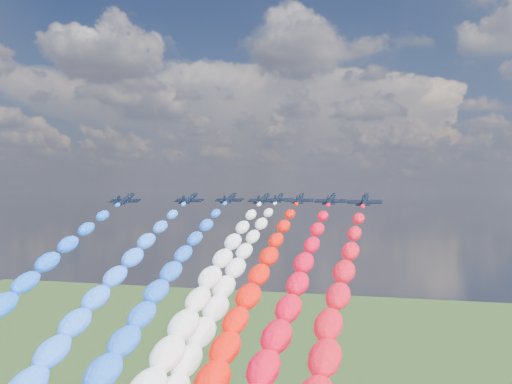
% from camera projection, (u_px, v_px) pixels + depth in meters
% --- Properties ---
extents(jet_0, '(9.07, 12.13, 5.86)m').
position_uv_depth(jet_0, '(126.00, 199.00, 169.31)').
color(jet_0, black).
extents(jet_1, '(9.25, 12.26, 5.86)m').
position_uv_depth(jet_1, '(190.00, 199.00, 178.32)').
color(jet_1, black).
extents(trail_1, '(6.94, 106.97, 54.23)m').
position_uv_depth(trail_1, '(87.00, 324.00, 125.84)').
color(trail_1, '#2C72FF').
extents(jet_2, '(9.17, 12.20, 5.86)m').
position_uv_depth(jet_2, '(230.00, 199.00, 186.65)').
color(jet_2, black).
extents(trail_2, '(6.94, 106.97, 54.23)m').
position_uv_depth(trail_2, '(149.00, 316.00, 134.18)').
color(trail_2, blue).
extents(jet_3, '(9.32, 12.31, 5.86)m').
position_uv_depth(jet_3, '(264.00, 199.00, 176.85)').
color(jet_3, black).
extents(trail_3, '(6.94, 106.97, 54.23)m').
position_uv_depth(trail_3, '(191.00, 325.00, 124.37)').
color(trail_3, white).
extents(jet_4, '(8.73, 11.89, 5.86)m').
position_uv_depth(jet_4, '(279.00, 198.00, 193.84)').
color(jet_4, black).
extents(trail_4, '(6.94, 106.97, 54.23)m').
position_uv_depth(trail_4, '(220.00, 309.00, 141.36)').
color(trail_4, white).
extents(jet_5, '(8.96, 12.06, 5.86)m').
position_uv_depth(jet_5, '(300.00, 199.00, 180.84)').
color(jet_5, black).
extents(trail_5, '(6.94, 106.97, 54.23)m').
position_uv_depth(trail_5, '(244.00, 321.00, 128.36)').
color(trail_5, '#F41207').
extents(jet_6, '(9.13, 12.18, 5.86)m').
position_uv_depth(jet_6, '(331.00, 199.00, 167.14)').
color(jet_6, black).
extents(trail_6, '(6.94, 106.97, 54.23)m').
position_uv_depth(trail_6, '(283.00, 337.00, 114.67)').
color(trail_6, red).
extents(jet_7, '(8.76, 11.91, 5.86)m').
position_uv_depth(jet_7, '(365.00, 200.00, 152.35)').
color(jet_7, black).
extents(trail_7, '(6.94, 106.97, 54.23)m').
position_uv_depth(trail_7, '(327.00, 358.00, 99.87)').
color(trail_7, red).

